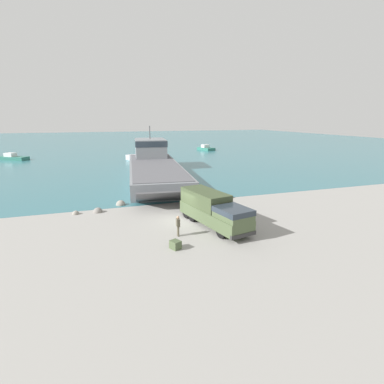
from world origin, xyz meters
name	(u,v)px	position (x,y,z in m)	size (l,w,h in m)	color
ground_plane	(183,220)	(0.00, 0.00, 0.00)	(240.00, 240.00, 0.00)	gray
water_surface	(112,142)	(0.00, 95.84, 0.00)	(240.00, 180.00, 0.01)	#336B75
landing_craft	(153,163)	(2.01, 23.60, 1.87)	(11.12, 32.98, 7.73)	gray
military_truck	(213,209)	(2.08, -2.25, 1.49)	(3.94, 8.47, 2.84)	#475638
soldier_on_ramp	(178,225)	(-1.46, -3.55, 0.96)	(0.26, 0.45, 1.67)	#4C4738
moored_boat_a	(206,148)	(23.99, 56.65, 0.52)	(4.17, 5.86, 1.57)	#2D7060
moored_boat_b	(145,155)	(3.86, 43.33, 0.76)	(8.84, 5.20, 2.30)	#B7BABF
moored_boat_c	(12,158)	(-24.53, 50.89, 0.52)	(7.11, 5.68, 1.55)	#2D7060
cargo_crate	(175,245)	(-2.29, -5.78, 0.30)	(0.61, 0.73, 0.61)	#475638
shoreline_rock_a	(76,214)	(-9.45, 4.97, 0.00)	(0.69, 0.69, 0.69)	gray
shoreline_rock_b	(98,212)	(-7.38, 4.93, 0.00)	(0.94, 0.94, 0.94)	gray
shoreline_rock_c	(231,198)	(7.63, 5.83, 0.00)	(0.67, 0.67, 0.67)	gray
shoreline_rock_d	(121,205)	(-4.97, 6.82, 0.00)	(1.03, 1.03, 1.03)	gray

